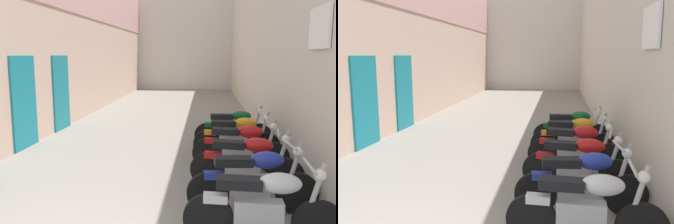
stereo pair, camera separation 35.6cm
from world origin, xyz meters
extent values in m
plane|color=gray|center=(0.00, 8.29, 0.00)|extent=(36.57, 36.57, 0.00)
cube|color=beige|center=(-3.16, 10.29, 3.18)|extent=(0.40, 20.57, 6.37)
cube|color=teal|center=(-2.94, 5.60, 1.10)|extent=(0.06, 1.10, 2.20)
cube|color=teal|center=(-2.94, 7.80, 1.10)|extent=(0.06, 1.10, 2.20)
cube|color=beige|center=(3.16, 10.29, 3.30)|extent=(0.40, 20.57, 6.59)
cube|color=white|center=(2.93, 3.00, 2.60)|extent=(0.04, 0.90, 0.60)
cube|color=beige|center=(0.00, 21.57, 2.87)|extent=(8.93, 2.00, 5.74)
cylinder|color=black|center=(1.39, 1.63, 0.30)|extent=(0.60, 0.11, 0.60)
cube|color=#9E9EA3|center=(1.96, 1.61, 0.42)|extent=(0.57, 0.22, 0.28)
ellipsoid|color=#B7B7BC|center=(2.19, 1.60, 0.78)|extent=(0.49, 0.28, 0.24)
cube|color=black|center=(1.73, 1.62, 0.76)|extent=(0.53, 0.24, 0.12)
cylinder|color=#9E9EA3|center=(2.57, 1.58, 0.65)|extent=(0.25, 0.07, 0.77)
cylinder|color=#9E9EA3|center=(2.50, 1.58, 1.00)|extent=(0.06, 0.58, 0.04)
sphere|color=silver|center=(2.62, 1.58, 0.90)|extent=(0.14, 0.14, 0.14)
cube|color=#B7B7BC|center=(1.47, 1.63, 0.56)|extent=(0.29, 0.15, 0.10)
cylinder|color=black|center=(2.64, 2.54, 0.30)|extent=(0.60, 0.14, 0.60)
cylinder|color=black|center=(1.39, 2.42, 0.30)|extent=(0.60, 0.14, 0.60)
cube|color=#9E9EA3|center=(1.96, 2.47, 0.42)|extent=(0.58, 0.25, 0.28)
ellipsoid|color=navy|center=(2.19, 2.50, 0.78)|extent=(0.50, 0.30, 0.24)
cube|color=black|center=(1.74, 2.45, 0.76)|extent=(0.54, 0.27, 0.12)
cylinder|color=#9E9EA3|center=(2.57, 2.53, 0.65)|extent=(0.25, 0.08, 0.77)
cylinder|color=#9E9EA3|center=(2.50, 2.52, 1.00)|extent=(0.09, 0.58, 0.04)
sphere|color=silver|center=(2.62, 2.54, 0.90)|extent=(0.14, 0.14, 0.14)
cube|color=navy|center=(1.47, 2.43, 0.56)|extent=(0.29, 0.17, 0.10)
cylinder|color=black|center=(2.63, 3.25, 0.30)|extent=(0.60, 0.18, 0.60)
cylinder|color=black|center=(1.40, 3.46, 0.30)|extent=(0.60, 0.18, 0.60)
cube|color=#9E9EA3|center=(1.96, 3.37, 0.42)|extent=(0.59, 0.29, 0.28)
ellipsoid|color=#AD1414|center=(2.19, 3.33, 0.78)|extent=(0.52, 0.34, 0.24)
cube|color=black|center=(1.74, 3.40, 0.76)|extent=(0.55, 0.30, 0.12)
cylinder|color=#9E9EA3|center=(2.56, 3.27, 0.65)|extent=(0.25, 0.10, 0.77)
cylinder|color=#9E9EA3|center=(2.49, 3.28, 1.00)|extent=(0.13, 0.58, 0.04)
sphere|color=silver|center=(2.61, 3.26, 0.90)|extent=(0.14, 0.14, 0.14)
cube|color=#AD1414|center=(1.48, 3.45, 0.56)|extent=(0.30, 0.18, 0.10)
cylinder|color=black|center=(2.63, 4.27, 0.30)|extent=(0.60, 0.18, 0.60)
cylinder|color=black|center=(1.40, 4.47, 0.30)|extent=(0.60, 0.18, 0.60)
cube|color=#9E9EA3|center=(1.96, 4.38, 0.42)|extent=(0.59, 0.29, 0.28)
ellipsoid|color=#AD1414|center=(2.19, 4.34, 0.78)|extent=(0.52, 0.34, 0.24)
cube|color=black|center=(1.74, 4.42, 0.76)|extent=(0.55, 0.30, 0.12)
cylinder|color=#9E9EA3|center=(2.56, 4.28, 0.65)|extent=(0.25, 0.10, 0.77)
cylinder|color=#9E9EA3|center=(2.49, 4.29, 1.00)|extent=(0.13, 0.58, 0.04)
sphere|color=silver|center=(2.61, 4.27, 0.90)|extent=(0.14, 0.14, 0.14)
cube|color=#AD1414|center=(1.48, 4.46, 0.56)|extent=(0.30, 0.18, 0.10)
cylinder|color=black|center=(2.64, 5.17, 0.30)|extent=(0.60, 0.10, 0.60)
cylinder|color=black|center=(1.39, 5.22, 0.30)|extent=(0.60, 0.10, 0.60)
cube|color=#9E9EA3|center=(1.96, 5.20, 0.42)|extent=(0.57, 0.22, 0.28)
ellipsoid|color=orange|center=(2.19, 5.19, 0.78)|extent=(0.49, 0.28, 0.24)
cube|color=black|center=(1.73, 5.20, 0.76)|extent=(0.53, 0.24, 0.12)
cylinder|color=#9E9EA3|center=(2.57, 5.17, 0.65)|extent=(0.25, 0.07, 0.77)
cylinder|color=#9E9EA3|center=(2.50, 5.17, 1.00)|extent=(0.06, 0.58, 0.04)
sphere|color=silver|center=(2.62, 5.17, 0.90)|extent=(0.14, 0.14, 0.14)
cube|color=orange|center=(1.47, 5.22, 0.56)|extent=(0.29, 0.15, 0.10)
cylinder|color=black|center=(2.64, 6.13, 0.30)|extent=(0.60, 0.11, 0.60)
cylinder|color=black|center=(1.39, 6.06, 0.30)|extent=(0.60, 0.11, 0.60)
cube|color=#9E9EA3|center=(1.96, 6.09, 0.42)|extent=(0.57, 0.23, 0.28)
ellipsoid|color=#0F5123|center=(2.19, 6.10, 0.78)|extent=(0.49, 0.29, 0.24)
cube|color=black|center=(1.73, 6.08, 0.76)|extent=(0.53, 0.25, 0.12)
cylinder|color=#9E9EA3|center=(2.57, 6.12, 0.65)|extent=(0.25, 0.07, 0.77)
cylinder|color=#9E9EA3|center=(2.50, 6.12, 1.00)|extent=(0.07, 0.58, 0.04)
sphere|color=silver|center=(2.62, 6.13, 0.90)|extent=(0.14, 0.14, 0.14)
cube|color=#0F5123|center=(1.47, 6.06, 0.56)|extent=(0.29, 0.16, 0.10)
camera|label=1|loc=(1.33, -2.35, 2.22)|focal=37.94mm
camera|label=2|loc=(1.68, -2.31, 2.22)|focal=37.94mm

